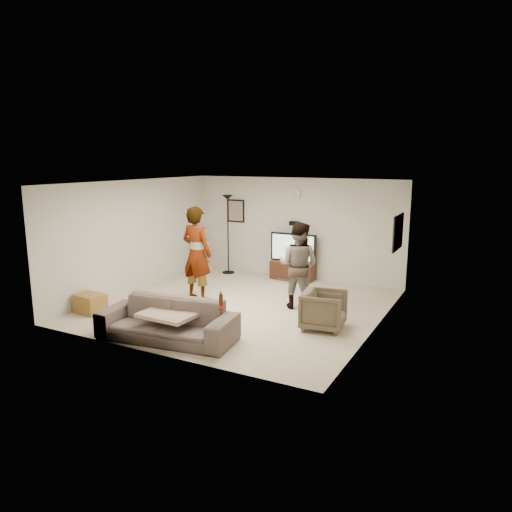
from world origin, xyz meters
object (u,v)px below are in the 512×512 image
at_px(floor_lamp, 228,235).
at_px(person_left, 197,254).
at_px(beer_bottle, 221,302).
at_px(armchair, 324,310).
at_px(cat_tree, 202,251).
at_px(side_table, 90,303).
at_px(tv_stand, 293,270).
at_px(tv, 293,247).
at_px(sofa, 167,320).
at_px(person_right, 298,265).

height_order(floor_lamp, person_left, floor_lamp).
xyz_separation_m(beer_bottle, armchair, (1.07, 1.69, -0.45)).
relative_size(cat_tree, side_table, 2.14).
relative_size(tv_stand, beer_bottle, 4.35).
relative_size(floor_lamp, person_left, 1.02).
height_order(tv_stand, side_table, tv_stand).
xyz_separation_m(floor_lamp, beer_bottle, (2.58, -4.51, -0.23)).
bearing_deg(cat_tree, person_left, -58.04).
relative_size(tv_stand, armchair, 1.45).
bearing_deg(tv, cat_tree, -168.22).
height_order(tv_stand, sofa, sofa).
bearing_deg(tv, floor_lamp, -174.37).
bearing_deg(armchair, tv, 23.94).
xyz_separation_m(tv, sofa, (-0.24, -4.69, -0.47)).
relative_size(sofa, armchair, 3.05).
distance_m(cat_tree, beer_bottle, 5.28).
bearing_deg(beer_bottle, tv_stand, 99.82).
height_order(cat_tree, person_left, person_left).
distance_m(cat_tree, person_right, 3.75).
height_order(person_left, side_table, person_left).
height_order(cat_tree, person_right, person_right).
xyz_separation_m(person_right, sofa, (-1.24, -2.62, -0.54)).
height_order(cat_tree, side_table, cat_tree).
distance_m(floor_lamp, armchair, 4.66).
height_order(beer_bottle, armchair, beer_bottle).
bearing_deg(sofa, person_left, 104.19).
distance_m(floor_lamp, person_right, 3.36).
bearing_deg(sofa, tv, 79.20).
bearing_deg(cat_tree, tv, 11.78).
bearing_deg(floor_lamp, person_right, -34.44).
bearing_deg(sofa, floor_lamp, 100.85).
height_order(tv, cat_tree, cat_tree).
height_order(person_right, side_table, person_right).
bearing_deg(tv_stand, armchair, -57.87).
bearing_deg(side_table, beer_bottle, -7.43).
relative_size(floor_lamp, beer_bottle, 8.19).
bearing_deg(floor_lamp, side_table, -99.57).
xyz_separation_m(sofa, side_table, (-2.22, 0.43, -0.15)).
xyz_separation_m(floor_lamp, person_right, (2.77, -1.90, -0.15)).
bearing_deg(tv_stand, floor_lamp, -174.37).
bearing_deg(sofa, armchair, 30.76).
relative_size(tv_stand, person_right, 0.62).
bearing_deg(person_right, tv_stand, -65.13).
bearing_deg(tv_stand, person_right, -64.29).
relative_size(tv_stand, cat_tree, 0.92).
bearing_deg(person_left, side_table, 57.94).
xyz_separation_m(cat_tree, person_right, (3.39, -1.58, 0.28)).
xyz_separation_m(person_left, side_table, (-1.36, -1.70, -0.81)).
relative_size(sofa, beer_bottle, 9.13).
bearing_deg(armchair, sofa, 120.46).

